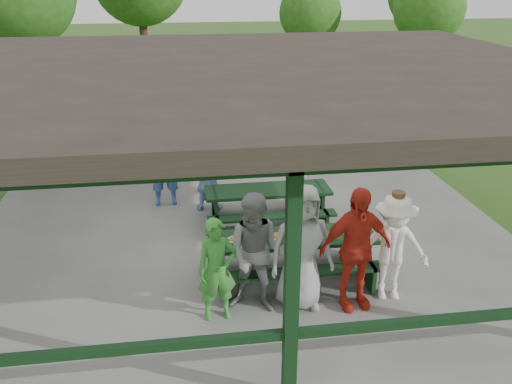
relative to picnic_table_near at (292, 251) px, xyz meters
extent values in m
plane|color=#37571B|center=(-0.58, 1.20, -0.58)|extent=(90.00, 90.00, 0.00)
cube|color=slate|center=(-0.58, 1.20, -0.53)|extent=(10.00, 8.00, 0.10)
cube|color=black|center=(-0.58, -2.60, 1.02)|extent=(0.15, 0.15, 3.00)
cube|color=black|center=(-5.38, 5.00, 1.02)|extent=(0.15, 0.15, 3.00)
cube|color=black|center=(-0.58, 5.00, 1.02)|extent=(0.15, 0.15, 3.00)
cube|color=black|center=(4.22, 5.00, 1.02)|extent=(0.15, 0.15, 3.00)
cube|color=black|center=(-2.98, -2.60, 0.42)|extent=(4.65, 0.10, 0.10)
cube|color=black|center=(1.82, -2.60, 0.42)|extent=(4.65, 0.10, 0.10)
cube|color=black|center=(-2.98, 5.00, 0.42)|extent=(4.65, 0.10, 0.10)
cube|color=black|center=(1.82, 5.00, 0.42)|extent=(4.65, 0.10, 0.10)
cube|color=black|center=(-0.58, -2.60, 2.42)|extent=(9.80, 0.15, 0.20)
cube|color=black|center=(-0.58, 5.00, 2.42)|extent=(9.80, 0.15, 0.20)
cube|color=black|center=(-0.58, 1.20, 2.64)|extent=(10.60, 8.60, 0.24)
cube|color=black|center=(0.00, 0.00, 0.24)|extent=(2.64, 0.75, 0.06)
cube|color=black|center=(0.00, -0.56, -0.05)|extent=(2.64, 0.28, 0.05)
cube|color=black|center=(0.00, 0.55, -0.05)|extent=(2.64, 0.28, 0.05)
cube|color=black|center=(-1.14, 0.00, -0.10)|extent=(0.06, 0.70, 0.75)
cube|color=black|center=(1.14, 0.00, -0.10)|extent=(0.06, 0.70, 0.75)
cube|color=black|center=(-1.14, 0.00, -0.25)|extent=(0.06, 1.39, 0.45)
cube|color=black|center=(1.14, 0.00, -0.25)|extent=(0.06, 1.39, 0.45)
cube|color=black|center=(-0.07, 2.00, 0.24)|extent=(2.39, 0.75, 0.06)
cube|color=black|center=(-0.07, 1.44, -0.05)|extent=(2.39, 0.28, 0.05)
cube|color=black|center=(-0.07, 2.55, -0.05)|extent=(2.39, 0.28, 0.05)
cube|color=black|center=(-1.08, 2.00, -0.10)|extent=(0.06, 0.70, 0.75)
cube|color=black|center=(0.95, 2.00, -0.10)|extent=(0.06, 0.70, 0.75)
cube|color=black|center=(-1.08, 2.00, -0.25)|extent=(0.06, 1.39, 0.45)
cube|color=black|center=(0.95, 2.00, -0.25)|extent=(0.06, 1.39, 0.45)
cylinder|color=white|center=(-0.93, 0.00, 0.28)|extent=(0.22, 0.22, 0.01)
torus|color=olive|center=(-0.97, -0.02, 0.30)|extent=(0.10, 0.10, 0.03)
torus|color=olive|center=(-0.89, -0.02, 0.30)|extent=(0.10, 0.10, 0.03)
torus|color=olive|center=(-0.93, 0.04, 0.30)|extent=(0.10, 0.10, 0.03)
cylinder|color=white|center=(-0.25, 0.00, 0.28)|extent=(0.22, 0.22, 0.01)
torus|color=olive|center=(-0.29, -0.02, 0.30)|extent=(0.10, 0.10, 0.03)
torus|color=olive|center=(-0.21, -0.02, 0.30)|extent=(0.10, 0.10, 0.03)
torus|color=olive|center=(-0.25, 0.04, 0.30)|extent=(0.10, 0.10, 0.03)
cylinder|color=white|center=(0.40, 0.00, 0.28)|extent=(0.22, 0.22, 0.01)
torus|color=olive|center=(0.36, -0.02, 0.30)|extent=(0.10, 0.10, 0.03)
torus|color=olive|center=(0.44, -0.02, 0.30)|extent=(0.10, 0.10, 0.03)
torus|color=olive|center=(0.40, 0.04, 0.30)|extent=(0.10, 0.10, 0.03)
cylinder|color=white|center=(1.07, 0.00, 0.28)|extent=(0.22, 0.22, 0.01)
torus|color=olive|center=(1.03, -0.02, 0.30)|extent=(0.10, 0.10, 0.03)
torus|color=olive|center=(1.11, -0.02, 0.30)|extent=(0.10, 0.10, 0.03)
torus|color=olive|center=(1.07, 0.04, 0.30)|extent=(0.10, 0.10, 0.03)
cylinder|color=#381E0F|center=(0.06, -0.18, 0.32)|extent=(0.06, 0.06, 0.10)
cylinder|color=#381E0F|center=(0.36, -0.18, 0.32)|extent=(0.06, 0.06, 0.10)
cylinder|color=#381E0F|center=(0.56, -0.18, 0.32)|extent=(0.06, 0.06, 0.10)
cylinder|color=#381E0F|center=(0.98, -0.18, 0.32)|extent=(0.06, 0.06, 0.10)
cone|color=white|center=(-0.48, 0.20, 0.32)|extent=(0.09, 0.09, 0.10)
cone|color=white|center=(-0.44, 0.20, 0.32)|extent=(0.09, 0.09, 0.10)
cone|color=white|center=(0.46, 0.20, 0.32)|extent=(0.09, 0.09, 0.10)
cone|color=white|center=(0.98, 0.20, 0.32)|extent=(0.09, 0.09, 0.10)
imported|color=green|center=(-1.26, -0.89, 0.29)|extent=(0.60, 0.43, 1.53)
imported|color=gray|center=(-0.68, -0.78, 0.43)|extent=(1.05, 0.92, 1.81)
imported|color=#99999C|center=(-0.04, -0.77, 0.48)|extent=(0.98, 0.68, 1.91)
imported|color=red|center=(0.72, -0.88, 0.46)|extent=(1.15, 0.61, 1.88)
imported|color=white|center=(1.34, -0.75, 0.36)|extent=(1.16, 0.78, 1.67)
cylinder|color=brown|center=(1.34, -0.75, 1.14)|extent=(0.36, 0.36, 0.02)
cylinder|color=brown|center=(1.34, -0.75, 1.20)|extent=(0.22, 0.22, 0.11)
imported|color=#94B0E5|center=(-1.14, 2.91, 0.25)|extent=(1.40, 0.64, 1.46)
imported|color=#3F5FA4|center=(-2.05, 3.28, 0.46)|extent=(0.71, 0.49, 1.87)
imported|color=gray|center=(0.69, 3.00, 0.26)|extent=(0.78, 0.64, 1.47)
imported|color=silver|center=(-0.11, 9.67, 0.09)|extent=(5.10, 2.98, 1.33)
cube|color=navy|center=(-4.93, 8.04, 0.32)|extent=(3.47, 2.56, 0.13)
cube|color=navy|center=(-4.65, 7.31, 0.59)|extent=(2.95, 1.16, 0.45)
cube|color=navy|center=(-5.20, 8.77, 0.59)|extent=(2.95, 1.16, 0.45)
cube|color=navy|center=(-6.39, 7.49, 0.59)|extent=(0.61, 1.48, 0.45)
cube|color=navy|center=(-3.46, 8.59, 0.59)|extent=(0.61, 1.48, 0.45)
cylinder|color=black|center=(-5.57, 6.91, -0.15)|extent=(0.86, 0.49, 0.85)
cylinder|color=yellow|center=(-5.57, 6.91, -0.15)|extent=(0.38, 0.34, 0.31)
cylinder|color=black|center=(-6.16, 8.47, -0.15)|extent=(0.86, 0.49, 0.85)
cylinder|color=yellow|center=(-6.16, 8.47, -0.15)|extent=(0.38, 0.34, 0.31)
cylinder|color=black|center=(-3.69, 7.61, -0.15)|extent=(0.86, 0.49, 0.85)
cylinder|color=yellow|center=(-3.69, 7.61, -0.15)|extent=(0.38, 0.34, 0.31)
cylinder|color=black|center=(-4.28, 9.18, -0.15)|extent=(0.86, 0.49, 0.85)
cylinder|color=yellow|center=(-4.28, 9.18, -0.15)|extent=(0.38, 0.34, 0.31)
cube|color=navy|center=(-2.94, 8.79, 0.20)|extent=(1.07, 0.48, 0.09)
cylinder|color=black|center=(-6.85, 13.35, 0.89)|extent=(0.36, 0.36, 2.94)
cylinder|color=black|center=(-3.03, 18.01, 1.05)|extent=(0.36, 0.36, 3.25)
cylinder|color=black|center=(4.30, 17.01, 0.49)|extent=(0.36, 0.36, 2.14)
sphere|color=#205115|center=(4.30, 17.01, 2.34)|extent=(2.74, 2.74, 2.74)
cylinder|color=black|center=(9.01, 15.29, 0.59)|extent=(0.36, 0.36, 2.34)
sphere|color=#205115|center=(9.01, 15.29, 2.60)|extent=(2.99, 2.99, 2.99)
cylinder|color=black|center=(9.80, 17.40, 0.80)|extent=(0.36, 0.36, 2.76)
camera|label=1|loc=(-1.66, -7.43, 4.17)|focal=38.00mm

